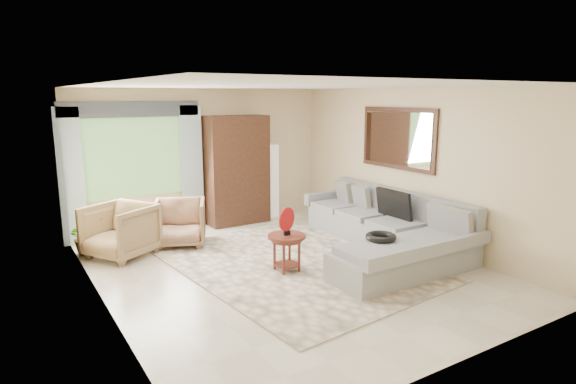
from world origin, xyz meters
TOP-DOWN VIEW (x-y plane):
  - ground at (0.00, 0.00)m, footprint 6.00×6.00m
  - area_rug at (0.18, 0.07)m, footprint 3.37×4.27m
  - sectional_sofa at (1.78, -0.18)m, footprint 2.30×3.46m
  - tv_screen at (2.05, -0.05)m, footprint 0.14×0.74m
  - garden_hose at (1.00, -0.89)m, footprint 0.43×0.43m
  - coffee_table at (-0.06, -0.12)m, footprint 0.54×0.54m
  - red_disc at (-0.06, -0.12)m, footprint 0.32×0.15m
  - armchair_left at (-1.91, 1.80)m, footprint 1.24×1.23m
  - armchair_right at (-0.92, 1.90)m, footprint 1.09×1.10m
  - potted_plant at (-2.33, 2.26)m, footprint 0.59×0.54m
  - armoire at (0.55, 2.72)m, footprint 1.20×0.55m
  - floor_lamp at (1.35, 2.78)m, footprint 0.24×0.24m
  - window at (-1.35, 2.97)m, footprint 1.80×0.04m
  - curtain_left at (-2.40, 2.88)m, footprint 0.40×0.08m
  - curtain_right at (-0.30, 2.88)m, footprint 0.40×0.08m
  - valance at (-1.35, 2.90)m, footprint 2.40×0.12m
  - wall_mirror at (2.46, 0.35)m, footprint 0.05×1.70m

SIDE VIEW (x-z plane):
  - ground at x=0.00m, z-range 0.00..0.00m
  - area_rug at x=0.18m, z-range 0.00..0.02m
  - sectional_sofa at x=1.78m, z-range -0.17..0.73m
  - coffee_table at x=-0.06m, z-range 0.01..0.56m
  - potted_plant at x=-2.33m, z-range 0.00..0.57m
  - armchair_right at x=-0.92m, z-range 0.00..0.77m
  - armchair_left at x=-1.91m, z-range 0.00..0.84m
  - garden_hose at x=1.00m, z-range 0.50..0.59m
  - tv_screen at x=2.05m, z-range 0.48..0.96m
  - floor_lamp at x=1.35m, z-range 0.00..1.50m
  - red_disc at x=-0.06m, z-range 0.60..0.94m
  - armoire at x=0.55m, z-range 0.00..2.10m
  - curtain_left at x=-2.40m, z-range 0.00..2.30m
  - curtain_right at x=-0.30m, z-range 0.00..2.30m
  - window at x=-1.35m, z-range 0.70..2.10m
  - wall_mirror at x=2.46m, z-range 1.22..2.27m
  - valance at x=-1.35m, z-range 2.12..2.38m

